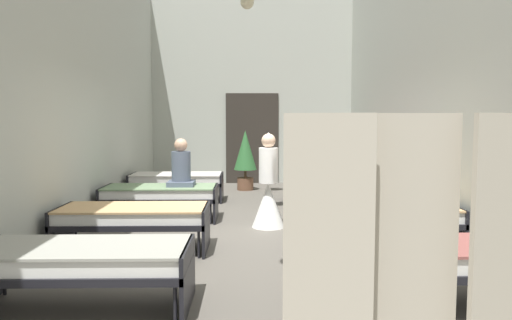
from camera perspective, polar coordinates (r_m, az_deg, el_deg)
ground_plane at (r=7.15m, az=0.07°, el=-9.13°), size 5.90×12.02×0.10m
room_shell at (r=8.16m, az=-0.12°, el=10.42°), size 5.70×11.62×4.93m
bed_left_row_0 at (r=4.51m, az=-20.29°, el=-11.32°), size 1.90×0.84×0.57m
bed_right_row_0 at (r=4.62m, az=21.55°, el=-11.00°), size 1.90×0.84×0.57m
bed_left_row_1 at (r=6.29m, az=-14.58°, el=-6.66°), size 1.90×0.84×0.57m
bed_right_row_1 at (r=6.36m, az=14.91°, el=-6.54°), size 1.90×0.84×0.57m
bed_left_row_2 at (r=8.12m, az=-11.46°, el=-4.05°), size 1.90×0.84×0.57m
bed_right_row_2 at (r=8.18m, az=11.23°, el=-3.98°), size 1.90×0.84×0.57m
bed_left_row_3 at (r=9.98m, az=-9.51°, el=-2.39°), size 1.90×0.84×0.57m
bed_right_row_3 at (r=10.02m, az=8.91°, el=-2.35°), size 1.90×0.84×0.57m
nurse_near_aisle at (r=7.41m, az=1.51°, el=-4.08°), size 0.52×0.52×1.49m
patient_seated_primary at (r=8.04m, az=-9.02°, el=-1.01°), size 0.44×0.44×0.80m
potted_plant at (r=11.36m, az=-1.30°, el=0.64°), size 0.54×0.54×1.44m
privacy_screen at (r=2.44m, az=18.65°, el=-15.02°), size 1.25×0.16×1.70m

